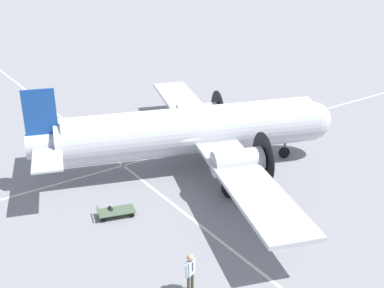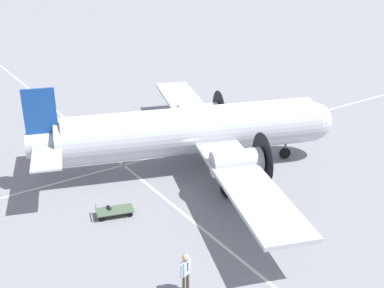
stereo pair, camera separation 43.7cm
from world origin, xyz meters
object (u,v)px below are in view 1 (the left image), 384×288
at_px(suitcase_near_door, 111,211).
at_px(airliner_main, 199,130).
at_px(baggage_cart, 116,211).
at_px(crew_foreground, 190,269).

bearing_deg(suitcase_near_door, airliner_main, -74.59).
xyz_separation_m(airliner_main, baggage_cart, (-2.12, 6.60, -2.21)).
relative_size(airliner_main, baggage_cart, 11.03).
xyz_separation_m(crew_foreground, baggage_cart, (6.73, -0.11, -0.81)).
bearing_deg(crew_foreground, suitcase_near_door, -108.32).
distance_m(crew_foreground, suitcase_near_door, 7.03).
bearing_deg(crew_foreground, baggage_cart, -109.75).
relative_size(suitcase_near_door, baggage_cart, 0.24).
bearing_deg(baggage_cart, suitcase_near_door, 140.57).
distance_m(airliner_main, baggage_cart, 7.28).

